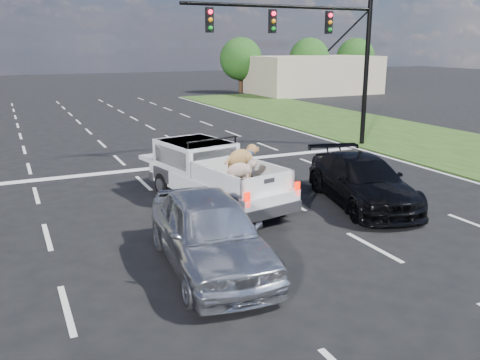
# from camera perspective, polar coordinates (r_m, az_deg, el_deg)

# --- Properties ---
(ground) EXTENTS (160.00, 160.00, 0.00)m
(ground) POSITION_cam_1_polar(r_m,az_deg,el_deg) (11.63, 8.01, -8.87)
(ground) COLOR black
(ground) RESTS_ON ground
(road_markings) EXTENTS (17.75, 60.00, 0.01)m
(road_markings) POSITION_cam_1_polar(r_m,az_deg,el_deg) (17.16, -3.90, -0.84)
(road_markings) COLOR silver
(road_markings) RESTS_ON ground
(traffic_signal) EXTENTS (9.11, 0.31, 7.00)m
(traffic_signal) POSITION_cam_1_polar(r_m,az_deg,el_deg) (23.37, 9.42, 14.91)
(traffic_signal) COLOR black
(traffic_signal) RESTS_ON ground
(building_right) EXTENTS (12.00, 7.00, 3.60)m
(building_right) POSITION_cam_1_polar(r_m,az_deg,el_deg) (51.23, 8.26, 11.60)
(building_right) COLOR tan
(building_right) RESTS_ON ground
(tree_far_d) EXTENTS (4.20, 4.20, 5.40)m
(tree_far_d) POSITION_cam_1_polar(r_m,az_deg,el_deg) (51.75, 0.09, 13.43)
(tree_far_d) COLOR #332114
(tree_far_d) RESTS_ON ground
(tree_far_e) EXTENTS (4.20, 4.20, 5.40)m
(tree_far_e) POSITION_cam_1_polar(r_m,az_deg,el_deg) (55.61, 7.79, 13.41)
(tree_far_e) COLOR #332114
(tree_far_e) RESTS_ON ground
(tree_far_f) EXTENTS (4.20, 4.20, 5.40)m
(tree_far_f) POSITION_cam_1_polar(r_m,az_deg,el_deg) (59.05, 12.84, 13.26)
(tree_far_f) COLOR #332114
(tree_far_f) RESTS_ON ground
(pickup_truck) EXTENTS (2.88, 5.54, 1.98)m
(pickup_truck) POSITION_cam_1_polar(r_m,az_deg,el_deg) (15.28, -3.00, 0.76)
(pickup_truck) COLOR black
(pickup_truck) RESTS_ON ground
(silver_sedan) EXTENTS (2.36, 4.97, 1.64)m
(silver_sedan) POSITION_cam_1_polar(r_m,az_deg,el_deg) (10.86, -3.42, -5.82)
(silver_sedan) COLOR silver
(silver_sedan) RESTS_ON ground
(black_coupe) EXTENTS (3.09, 5.33, 1.45)m
(black_coupe) POSITION_cam_1_polar(r_m,az_deg,el_deg) (15.63, 13.53, -0.08)
(black_coupe) COLOR black
(black_coupe) RESTS_ON ground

